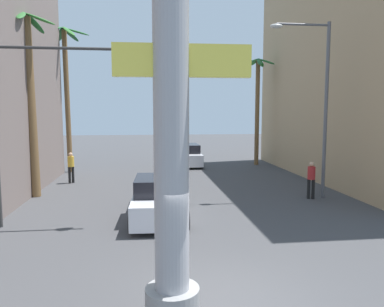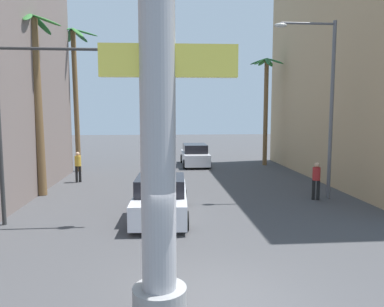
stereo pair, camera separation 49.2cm
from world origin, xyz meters
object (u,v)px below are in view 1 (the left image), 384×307
street_lamp (318,94)px  car_lead (160,199)px  traffic_light_mast (45,100)px  pedestrian_far_left (71,165)px  pedestrian_mid_right (311,177)px  palm_tree_far_left (66,80)px  palm_tree_far_right (258,96)px  neon_sign_pole (171,82)px  palm_tree_mid_left (30,93)px  car_far (187,155)px

street_lamp → car_lead: bearing=-161.9°
traffic_light_mast → car_lead: size_ratio=1.23×
pedestrian_far_left → pedestrian_mid_right: size_ratio=1.01×
palm_tree_far_left → pedestrian_far_left: palm_tree_far_left is taller
street_lamp → pedestrian_far_left: size_ratio=4.61×
traffic_light_mast → pedestrian_far_left: size_ratio=3.60×
traffic_light_mast → palm_tree_far_right: (11.45, 13.57, 0.70)m
street_lamp → neon_sign_pole: bearing=-127.2°
street_lamp → palm_tree_far_left: (-12.62, 8.99, 1.22)m
palm_tree_far_right → traffic_light_mast: bearing=-130.2°
palm_tree_mid_left → pedestrian_mid_right: palm_tree_mid_left is taller
traffic_light_mast → pedestrian_mid_right: (10.68, 2.67, -3.32)m
car_lead → car_far: same height
car_far → palm_tree_far_left: palm_tree_far_left is taller
neon_sign_pole → palm_tree_mid_left: neon_sign_pole is taller
car_lead → palm_tree_mid_left: (-5.65, 4.21, 4.03)m
car_lead → palm_tree_far_left: (-5.47, 11.33, 5.23)m
car_far → palm_tree_far_left: bearing=-166.5°
neon_sign_pole → pedestrian_mid_right: (6.91, 9.24, -3.43)m
car_lead → pedestrian_mid_right: (6.88, 2.12, 0.28)m
car_lead → pedestrian_mid_right: bearing=17.1°
pedestrian_far_left → palm_tree_mid_left: bearing=-109.6°
palm_tree_far_left → pedestrian_mid_right: palm_tree_far_left is taller
car_lead → palm_tree_mid_left: 8.12m
palm_tree_far_left → pedestrian_far_left: bearing=-77.4°
car_far → palm_tree_mid_left: bearing=-132.1°
palm_tree_far_right → palm_tree_mid_left: bearing=-146.5°
car_far → pedestrian_mid_right: size_ratio=2.61×
palm_tree_far_right → palm_tree_far_left: bearing=-172.7°
neon_sign_pole → car_lead: size_ratio=1.87×
pedestrian_mid_right → palm_tree_far_right: bearing=86.0°
traffic_light_mast → palm_tree_mid_left: size_ratio=0.73×
neon_sign_pole → car_lead: neon_sign_pole is taller
traffic_light_mast → pedestrian_far_left: bearing=95.5°
car_lead → car_far: size_ratio=1.13×
neon_sign_pole → car_lead: bearing=89.7°
neon_sign_pole → traffic_light_mast: bearing=119.8°
car_far → pedestrian_mid_right: 11.96m
car_lead → palm_tree_far_right: bearing=59.6°
traffic_light_mast → palm_tree_far_right: 17.76m
palm_tree_far_right → pedestrian_far_left: palm_tree_far_right is taller
car_far → palm_tree_far_right: bearing=-2.6°
car_lead → palm_tree_far_right: palm_tree_far_right is taller
neon_sign_pole → pedestrian_mid_right: bearing=53.2°
traffic_light_mast → palm_tree_far_right: size_ratio=0.79×
street_lamp → palm_tree_far_left: 15.54m
pedestrian_far_left → pedestrian_mid_right: (11.44, -5.16, -0.01)m
pedestrian_far_left → palm_tree_far_left: bearing=102.6°
pedestrian_far_left → pedestrian_mid_right: bearing=-24.3°
neon_sign_pole → palm_tree_far_right: (7.68, 20.14, 0.59)m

